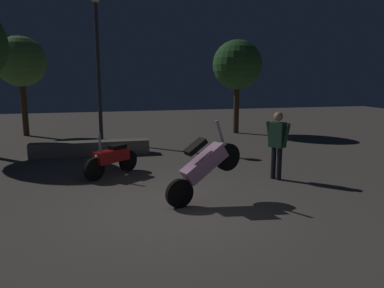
% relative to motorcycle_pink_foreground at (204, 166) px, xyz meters
% --- Properties ---
extents(ground_plane, '(40.00, 40.00, 0.00)m').
position_rel_motorcycle_pink_foreground_xyz_m(ground_plane, '(-0.57, -0.22, -0.74)').
color(ground_plane, '#605951').
extents(motorcycle_pink_foreground, '(1.62, 0.57, 1.63)m').
position_rel_motorcycle_pink_foreground_xyz_m(motorcycle_pink_foreground, '(0.00, 0.00, 0.00)').
color(motorcycle_pink_foreground, black).
rests_on(motorcycle_pink_foreground, ground_plane).
extents(motorcycle_red_parked_left, '(1.34, 1.14, 1.11)m').
position_rel_motorcycle_pink_foreground_xyz_m(motorcycle_red_parked_left, '(-1.70, 2.48, -0.31)').
color(motorcycle_red_parked_left, black).
rests_on(motorcycle_red_parked_left, ground_plane).
extents(person_rider_beside, '(0.42, 0.61, 1.64)m').
position_rel_motorcycle_pink_foreground_xyz_m(person_rider_beside, '(2.15, 1.20, 0.23)').
color(person_rider_beside, black).
rests_on(person_rider_beside, ground_plane).
extents(streetlamp_near, '(0.36, 0.36, 5.39)m').
position_rel_motorcycle_pink_foreground_xyz_m(streetlamp_near, '(-1.95, 7.42, 2.64)').
color(streetlamp_near, '#38383D').
rests_on(streetlamp_near, ground_plane).
extents(tree_center_bg, '(2.10, 2.10, 4.01)m').
position_rel_motorcycle_pink_foreground_xyz_m(tree_center_bg, '(3.82, 8.40, 2.18)').
color(tree_center_bg, '#4C331E').
rests_on(tree_center_bg, ground_plane).
extents(tree_right_bg, '(2.04, 2.04, 4.08)m').
position_rel_motorcycle_pink_foreground_xyz_m(tree_right_bg, '(-5.03, 9.78, 2.28)').
color(tree_right_bg, '#4C331E').
rests_on(tree_right_bg, ground_plane).
extents(planter_wall_low, '(3.64, 0.50, 0.45)m').
position_rel_motorcycle_pink_foreground_xyz_m(planter_wall_low, '(-2.28, 5.09, -0.52)').
color(planter_wall_low, gray).
rests_on(planter_wall_low, ground_plane).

